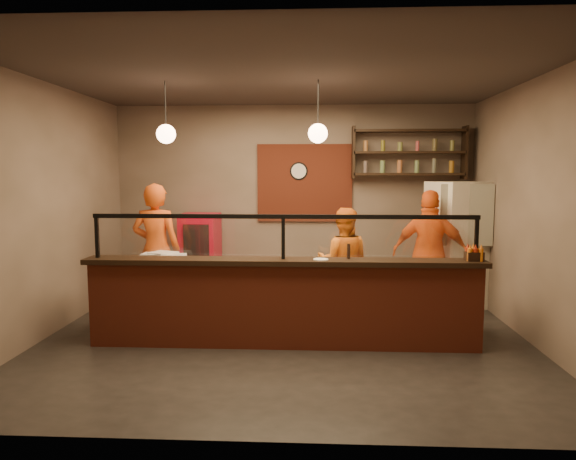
# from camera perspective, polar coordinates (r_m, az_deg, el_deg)

# --- Properties ---
(floor) EXTENTS (6.00, 6.00, 0.00)m
(floor) POSITION_cam_1_polar(r_m,az_deg,el_deg) (6.57, -0.36, -11.96)
(floor) COLOR black
(floor) RESTS_ON ground
(ceiling) EXTENTS (6.00, 6.00, 0.00)m
(ceiling) POSITION_cam_1_polar(r_m,az_deg,el_deg) (6.34, -0.38, 16.67)
(ceiling) COLOR #39302C
(ceiling) RESTS_ON wall_back
(wall_back) EXTENTS (6.00, 0.00, 6.00)m
(wall_back) POSITION_cam_1_polar(r_m,az_deg,el_deg) (8.75, 0.55, 3.28)
(wall_back) COLOR #7B655A
(wall_back) RESTS_ON floor
(wall_left) EXTENTS (0.00, 5.00, 5.00)m
(wall_left) POSITION_cam_1_polar(r_m,az_deg,el_deg) (7.09, -25.39, 1.99)
(wall_left) COLOR #7B655A
(wall_left) RESTS_ON floor
(wall_right) EXTENTS (0.00, 5.00, 5.00)m
(wall_right) POSITION_cam_1_polar(r_m,az_deg,el_deg) (6.78, 25.85, 1.80)
(wall_right) COLOR #7B655A
(wall_right) RESTS_ON floor
(wall_front) EXTENTS (6.00, 0.00, 6.00)m
(wall_front) POSITION_cam_1_polar(r_m,az_deg,el_deg) (3.77, -2.52, -0.65)
(wall_front) COLOR #7B655A
(wall_front) RESTS_ON floor
(brick_patch) EXTENTS (1.60, 0.04, 1.30)m
(brick_patch) POSITION_cam_1_polar(r_m,az_deg,el_deg) (8.70, 1.87, 5.24)
(brick_patch) COLOR maroon
(brick_patch) RESTS_ON wall_back
(service_counter) EXTENTS (4.60, 0.25, 1.00)m
(service_counter) POSITION_cam_1_polar(r_m,az_deg,el_deg) (6.14, -0.53, -8.40)
(service_counter) COLOR maroon
(service_counter) RESTS_ON floor
(counter_ledge) EXTENTS (4.70, 0.37, 0.06)m
(counter_ledge) POSITION_cam_1_polar(r_m,az_deg,el_deg) (6.03, -0.53, -3.52)
(counter_ledge) COLOR black
(counter_ledge) RESTS_ON service_counter
(worktop_cabinet) EXTENTS (4.60, 0.75, 0.85)m
(worktop_cabinet) POSITION_cam_1_polar(r_m,az_deg,el_deg) (6.64, -0.27, -7.94)
(worktop_cabinet) COLOR gray
(worktop_cabinet) RESTS_ON floor
(worktop) EXTENTS (4.60, 0.75, 0.05)m
(worktop) POSITION_cam_1_polar(r_m,az_deg,el_deg) (6.54, -0.27, -4.12)
(worktop) COLOR silver
(worktop) RESTS_ON worktop_cabinet
(sneeze_guard) EXTENTS (4.50, 0.05, 0.52)m
(sneeze_guard) POSITION_cam_1_polar(r_m,az_deg,el_deg) (5.98, -0.53, -0.30)
(sneeze_guard) COLOR white
(sneeze_guard) RESTS_ON counter_ledge
(wall_shelving) EXTENTS (1.84, 0.28, 0.85)m
(wall_shelving) POSITION_cam_1_polar(r_m,az_deg,el_deg) (8.69, 13.26, 8.38)
(wall_shelving) COLOR black
(wall_shelving) RESTS_ON wall_back
(wall_clock) EXTENTS (0.30, 0.04, 0.30)m
(wall_clock) POSITION_cam_1_polar(r_m,az_deg,el_deg) (8.69, 1.21, 6.56)
(wall_clock) COLOR black
(wall_clock) RESTS_ON wall_back
(pendant_left) EXTENTS (0.24, 0.24, 0.77)m
(pendant_left) POSITION_cam_1_polar(r_m,az_deg,el_deg) (6.71, -13.40, 10.35)
(pendant_left) COLOR black
(pendant_left) RESTS_ON ceiling
(pendant_right) EXTENTS (0.24, 0.24, 0.77)m
(pendant_right) POSITION_cam_1_polar(r_m,az_deg,el_deg) (6.45, 3.34, 10.68)
(pendant_right) COLOR black
(pendant_right) RESTS_ON ceiling
(cook_left) EXTENTS (0.71, 0.48, 1.92)m
(cook_left) POSITION_cam_1_polar(r_m,az_deg,el_deg) (7.75, -14.43, -2.06)
(cook_left) COLOR #D34C13
(cook_left) RESTS_ON floor
(cook_mid) EXTENTS (0.82, 0.66, 1.57)m
(cook_mid) POSITION_cam_1_polar(r_m,az_deg,el_deg) (7.47, 6.15, -3.55)
(cook_mid) COLOR orange
(cook_mid) RESTS_ON floor
(cook_right) EXTENTS (1.14, 0.67, 1.82)m
(cook_right) POSITION_cam_1_polar(r_m,az_deg,el_deg) (7.74, 15.51, -2.45)
(cook_right) COLOR #EA5716
(cook_right) RESTS_ON floor
(fridge) EXTENTS (1.02, 0.98, 1.93)m
(fridge) POSITION_cam_1_polar(r_m,az_deg,el_deg) (8.38, 18.40, -1.51)
(fridge) COLOR beige
(fridge) RESTS_ON floor
(red_cooler) EXTENTS (0.63, 0.59, 1.40)m
(red_cooler) POSITION_cam_1_polar(r_m,az_deg,el_deg) (8.69, -9.70, -2.79)
(red_cooler) COLOR #AC0B22
(red_cooler) RESTS_ON floor
(pizza_dough) EXTENTS (0.53, 0.53, 0.01)m
(pizza_dough) POSITION_cam_1_polar(r_m,az_deg,el_deg) (6.42, 1.24, -4.04)
(pizza_dough) COLOR beige
(pizza_dough) RESTS_ON worktop
(prep_tub_a) EXTENTS (0.29, 0.23, 0.14)m
(prep_tub_a) POSITION_cam_1_polar(r_m,az_deg,el_deg) (6.80, -14.70, -3.11)
(prep_tub_a) COLOR silver
(prep_tub_a) RESTS_ON worktop
(prep_tub_b) EXTENTS (0.39, 0.36, 0.16)m
(prep_tub_b) POSITION_cam_1_polar(r_m,az_deg,el_deg) (6.76, -13.69, -3.06)
(prep_tub_b) COLOR white
(prep_tub_b) RESTS_ON worktop
(prep_tub_c) EXTENTS (0.35, 0.30, 0.15)m
(prep_tub_c) POSITION_cam_1_polar(r_m,az_deg,el_deg) (6.54, -12.58, -3.36)
(prep_tub_c) COLOR silver
(prep_tub_c) RESTS_ON worktop
(rolling_pin) EXTENTS (0.34, 0.25, 0.06)m
(rolling_pin) POSITION_cam_1_polar(r_m,az_deg,el_deg) (6.99, -14.93, -3.19)
(rolling_pin) COLOR yellow
(rolling_pin) RESTS_ON worktop
(condiment_caddy) EXTENTS (0.20, 0.16, 0.10)m
(condiment_caddy) POSITION_cam_1_polar(r_m,az_deg,el_deg) (6.28, 19.97, -2.75)
(condiment_caddy) COLOR black
(condiment_caddy) RESTS_ON counter_ledge
(pepper_mill) EXTENTS (0.05, 0.05, 0.18)m
(pepper_mill) POSITION_cam_1_polar(r_m,az_deg,el_deg) (6.06, 6.74, -2.36)
(pepper_mill) COLOR black
(pepper_mill) RESTS_ON counter_ledge
(small_plate) EXTENTS (0.22, 0.22, 0.01)m
(small_plate) POSITION_cam_1_polar(r_m,az_deg,el_deg) (5.97, 3.67, -3.28)
(small_plate) COLOR silver
(small_plate) RESTS_ON counter_ledge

